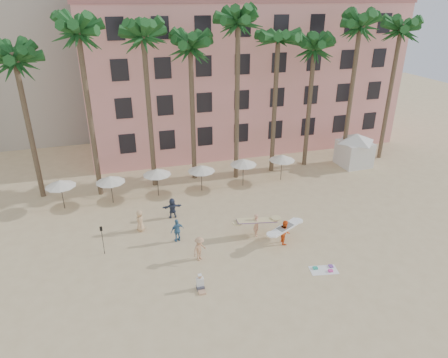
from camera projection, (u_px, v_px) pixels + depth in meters
ground at (261, 269)px, 26.42m from camera, size 120.00×120.00×0.00m
pink_hotel at (239, 74)px, 47.55m from camera, size 35.00×14.00×16.00m
palm_row at (208, 40)px, 34.21m from camera, size 44.40×5.40×16.30m
umbrella_row at (179, 170)px, 35.56m from camera, size 22.50×2.70×2.73m
cabana at (355, 147)px, 41.80m from camera, size 4.64×4.64×3.50m
beach_towel at (324, 269)px, 26.29m from camera, size 1.95×1.31×0.14m
carrier_yellow at (257, 223)px, 29.71m from camera, size 3.04×0.92×1.81m
carrier_white at (285, 231)px, 28.84m from camera, size 2.90×1.86×1.82m
beachgoers at (175, 226)px, 29.65m from camera, size 4.46×7.08×1.81m
paddle at (102, 237)px, 27.34m from camera, size 0.18×0.04×2.23m
seated_man at (200, 285)px, 24.40m from camera, size 0.46×0.81×1.05m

